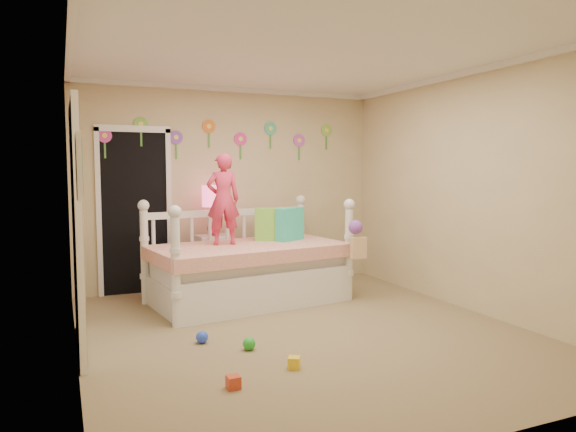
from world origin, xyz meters
name	(u,v)px	position (x,y,z in m)	size (l,w,h in m)	color
floor	(303,331)	(0.00, 0.00, 0.00)	(4.00, 4.50, 0.01)	#7F684C
ceiling	(304,52)	(0.00, 0.00, 2.60)	(4.00, 4.50, 0.01)	white
back_wall	(232,188)	(0.00, 2.25, 1.30)	(4.00, 0.01, 2.60)	tan
left_wall	(72,199)	(-2.00, 0.00, 1.30)	(0.01, 4.50, 2.60)	tan
right_wall	(471,191)	(2.00, 0.00, 1.30)	(0.01, 4.50, 2.60)	tan
crown_molding	(304,56)	(0.00, 0.00, 2.57)	(4.00, 4.50, 0.06)	white
daybed	(248,250)	(-0.11, 1.28, 0.61)	(2.24, 1.20, 1.21)	white
pillow_turquoise	(290,224)	(0.47, 1.40, 0.87)	(0.40, 0.14, 0.40)	#24B48F
pillow_lime	(273,224)	(0.27, 1.47, 0.87)	(0.42, 0.15, 0.40)	#78D03F
child	(223,199)	(-0.38, 1.36, 1.20)	(0.38, 0.25, 1.04)	#E03355
nightstand	(214,263)	(-0.32, 2.00, 0.35)	(0.43, 0.32, 0.71)	white
table_lamp	(213,202)	(-0.32, 2.00, 1.13)	(0.29, 0.29, 0.63)	#F32056
closet_doorway	(135,210)	(-1.25, 2.23, 1.03)	(0.90, 0.04, 2.07)	black
flower_decals	(225,139)	(-0.09, 2.24, 1.94)	(3.40, 0.02, 0.50)	#B2668C
mirror_closet	(77,227)	(-1.96, 0.30, 1.05)	(0.07, 1.30, 2.10)	white
wall_picture	(79,167)	(-1.97, -0.90, 1.55)	(0.05, 0.34, 0.42)	white
hanging_bag	(356,241)	(0.96, 0.64, 0.74)	(0.20, 0.16, 0.36)	beige
toy_scatter	(246,353)	(-0.74, -0.51, 0.06)	(0.80, 1.30, 0.11)	#996666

